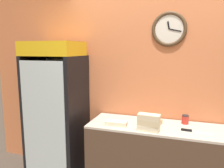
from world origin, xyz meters
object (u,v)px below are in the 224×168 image
beverage_cooler (58,105)px  sandwich_flat_right (116,123)px  sandwich_stack_bottom (149,128)px  chefs_knife (192,131)px  sandwich_stack_top (149,117)px  sandwich_flat_left (151,120)px  condiment_jar (185,119)px  sandwich_stack_middle (149,123)px

beverage_cooler → sandwich_flat_right: beverage_cooler is taller
sandwich_stack_bottom → chefs_knife: 0.48m
sandwich_stack_top → chefs_knife: 0.50m
sandwich_flat_left → condiment_jar: condiment_jar is taller
sandwich_flat_right → condiment_jar: size_ratio=2.39×
sandwich_stack_middle → chefs_knife: 0.48m
chefs_knife → sandwich_flat_left: bearing=160.5°
sandwich_flat_left → sandwich_stack_bottom: bearing=-87.1°
beverage_cooler → sandwich_flat_right: size_ratio=7.15×
beverage_cooler → sandwich_stack_top: bearing=-10.1°
sandwich_flat_right → condiment_jar: condiment_jar is taller
chefs_knife → beverage_cooler: bearing=176.5°
sandwich_flat_left → sandwich_flat_right: bearing=-147.9°
sandwich_stack_bottom → sandwich_stack_top: (0.00, 0.00, 0.13)m
sandwich_stack_middle → chefs_knife: bearing=14.8°
sandwich_stack_top → sandwich_stack_middle: bearing=0.0°
sandwich_flat_right → beverage_cooler: bearing=169.0°
chefs_knife → sandwich_stack_bottom: bearing=-165.2°
beverage_cooler → sandwich_stack_middle: 1.30m
beverage_cooler → sandwich_flat_right: bearing=-11.0°
sandwich_stack_middle → sandwich_stack_top: 0.06m
sandwich_stack_bottom → chefs_knife: (0.46, 0.12, -0.02)m
sandwich_stack_middle → condiment_jar: 0.54m
sandwich_stack_middle → sandwich_flat_left: bearing=92.9°
sandwich_stack_bottom → sandwich_stack_middle: size_ratio=0.99×
sandwich_stack_bottom → sandwich_flat_left: bearing=92.9°
beverage_cooler → condiment_jar: beverage_cooler is taller
sandwich_stack_top → condiment_jar: size_ratio=2.27×
sandwich_stack_top → sandwich_flat_left: sandwich_stack_top is taller
sandwich_flat_left → condiment_jar: (0.40, 0.08, 0.03)m
sandwich_stack_middle → sandwich_flat_right: sandwich_stack_middle is taller
sandwich_flat_left → condiment_jar: 0.41m
sandwich_stack_middle → sandwich_stack_top: (0.00, 0.00, 0.06)m
sandwich_stack_bottom → chefs_knife: size_ratio=0.73×
beverage_cooler → sandwich_flat_right: 0.91m
sandwich_flat_right → condiment_jar: 0.84m
sandwich_stack_middle → chefs_knife: (0.46, 0.12, -0.09)m
sandwich_stack_bottom → sandwich_stack_middle: sandwich_stack_middle is taller
chefs_knife → sandwich_stack_top: bearing=-165.2°
beverage_cooler → sandwich_stack_middle: size_ratio=7.49×
sandwich_stack_top → sandwich_flat_right: size_ratio=0.95×
sandwich_flat_left → sandwich_stack_top: bearing=-87.1°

